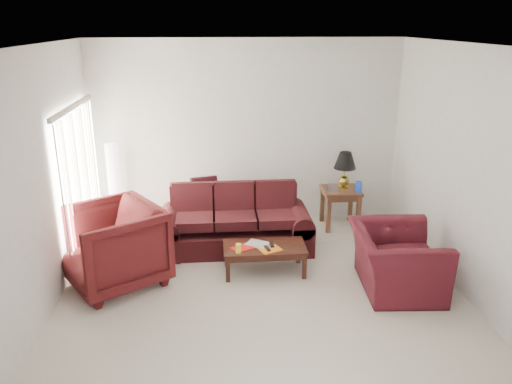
# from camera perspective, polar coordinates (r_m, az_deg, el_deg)

# --- Properties ---
(floor) EXTENTS (5.00, 5.00, 0.00)m
(floor) POSITION_cam_1_polar(r_m,az_deg,el_deg) (6.41, 0.67, -11.42)
(floor) COLOR beige
(floor) RESTS_ON ground
(blinds) EXTENTS (0.10, 2.00, 2.16)m
(blinds) POSITION_cam_1_polar(r_m,az_deg,el_deg) (7.37, -19.41, 0.82)
(blinds) COLOR silver
(blinds) RESTS_ON ground
(sofa) EXTENTS (2.27, 1.03, 0.92)m
(sofa) POSITION_cam_1_polar(r_m,az_deg,el_deg) (7.38, -2.41, -3.19)
(sofa) COLOR black
(sofa) RESTS_ON ground
(throw_pillow) EXTENTS (0.46, 0.31, 0.43)m
(throw_pillow) POSITION_cam_1_polar(r_m,az_deg,el_deg) (7.90, -5.91, 0.24)
(throw_pillow) COLOR black
(throw_pillow) RESTS_ON sofa
(end_table) EXTENTS (0.60, 0.60, 0.65)m
(end_table) POSITION_cam_1_polar(r_m,az_deg,el_deg) (8.33, 9.56, -1.79)
(end_table) COLOR #4C1F1A
(end_table) RESTS_ON ground
(table_lamp) EXTENTS (0.39, 0.39, 0.60)m
(table_lamp) POSITION_cam_1_polar(r_m,az_deg,el_deg) (8.21, 10.10, 2.47)
(table_lamp) COLOR gold
(table_lamp) RESTS_ON end_table
(clock) EXTENTS (0.16, 0.07, 0.15)m
(clock) POSITION_cam_1_polar(r_m,az_deg,el_deg) (8.05, 8.82, 0.56)
(clock) COLOR #B7B6BB
(clock) RESTS_ON end_table
(blue_canister) EXTENTS (0.14, 0.14, 0.17)m
(blue_canister) POSITION_cam_1_polar(r_m,az_deg,el_deg) (8.12, 11.63, 0.60)
(blue_canister) COLOR #1D3EBD
(blue_canister) RESTS_ON end_table
(picture_frame) EXTENTS (0.13, 0.16, 0.05)m
(picture_frame) POSITION_cam_1_polar(r_m,az_deg,el_deg) (8.33, 8.53, 1.21)
(picture_frame) COLOR silver
(picture_frame) RESTS_ON end_table
(floor_lamp) EXTENTS (0.27, 0.27, 1.46)m
(floor_lamp) POSITION_cam_1_polar(r_m,az_deg,el_deg) (8.25, -15.82, 0.53)
(floor_lamp) COLOR white
(floor_lamp) RESTS_ON ground
(armchair_left) EXTENTS (1.59, 1.58, 1.06)m
(armchair_left) POSITION_cam_1_polar(r_m,az_deg,el_deg) (6.63, -16.07, -5.99)
(armchair_left) COLOR #3F0E10
(armchair_left) RESTS_ON ground
(armchair_right) EXTENTS (1.12, 1.26, 0.78)m
(armchair_right) POSITION_cam_1_polar(r_m,az_deg,el_deg) (6.57, 15.71, -7.52)
(armchair_right) COLOR #3E0E16
(armchair_right) RESTS_ON ground
(coffee_table) EXTENTS (1.14, 0.64, 0.39)m
(coffee_table) POSITION_cam_1_polar(r_m,az_deg,el_deg) (6.80, 0.98, -7.66)
(coffee_table) COLOR black
(coffee_table) RESTS_ON ground
(magazine_red) EXTENTS (0.33, 0.31, 0.02)m
(magazine_red) POSITION_cam_1_polar(r_m,az_deg,el_deg) (6.64, -1.59, -6.44)
(magazine_red) COLOR red
(magazine_red) RESTS_ON coffee_table
(magazine_white) EXTENTS (0.36, 0.34, 0.02)m
(magazine_white) POSITION_cam_1_polar(r_m,az_deg,el_deg) (6.75, 0.20, -5.96)
(magazine_white) COLOR beige
(magazine_white) RESTS_ON coffee_table
(magazine_orange) EXTENTS (0.33, 0.29, 0.02)m
(magazine_orange) POSITION_cam_1_polar(r_m,az_deg,el_deg) (6.60, 1.65, -6.58)
(magazine_orange) COLOR orange
(magazine_orange) RESTS_ON coffee_table
(remote_a) EXTENTS (0.08, 0.16, 0.02)m
(remote_a) POSITION_cam_1_polar(r_m,az_deg,el_deg) (6.59, 1.29, -6.45)
(remote_a) COLOR black
(remote_a) RESTS_ON coffee_table
(remote_b) EXTENTS (0.05, 0.17, 0.02)m
(remote_b) POSITION_cam_1_polar(r_m,az_deg,el_deg) (6.70, 1.80, -5.99)
(remote_b) COLOR black
(remote_b) RESTS_ON coffee_table
(yellow_glass) EXTENTS (0.09, 0.09, 0.12)m
(yellow_glass) POSITION_cam_1_polar(r_m,az_deg,el_deg) (6.51, -2.02, -6.46)
(yellow_glass) COLOR #F6FA37
(yellow_glass) RESTS_ON coffee_table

